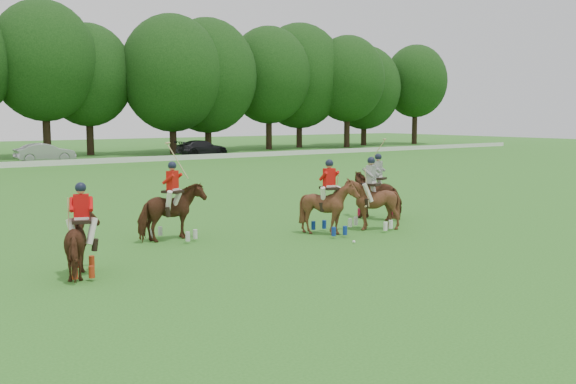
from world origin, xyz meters
TOP-DOWN VIEW (x-y plane):
  - ground at (0.00, 0.00)m, footprint 180.00×180.00m
  - car_mid at (4.88, 42.50)m, footprint 4.74×1.70m
  - car_right at (19.53, 42.50)m, footprint 5.13×2.14m
  - polo_red_a at (-4.74, 2.69)m, footprint 1.38×2.01m
  - polo_red_b at (-1.07, 5.44)m, footprint 2.27×2.18m
  - polo_red_c at (3.49, 3.46)m, footprint 1.62×1.77m
  - polo_stripe_a at (7.06, 4.97)m, footprint 1.73×2.27m
  - polo_stripe_b at (5.17, 3.31)m, footprint 1.94×2.04m
  - polo_ball at (3.22, 1.92)m, footprint 0.09×0.09m

SIDE VIEW (x-z plane):
  - ground at x=0.00m, z-range 0.00..0.00m
  - polo_ball at x=3.22m, z-range 0.00..0.09m
  - car_right at x=19.53m, z-range 0.00..1.48m
  - car_mid at x=4.88m, z-range 0.00..1.56m
  - polo_red_a at x=-4.74m, z-range -0.32..1.95m
  - polo_stripe_a at x=7.06m, z-range -0.59..2.38m
  - polo_red_c at x=3.49m, z-range -0.33..2.12m
  - polo_red_b at x=-1.07m, z-range -0.60..2.40m
  - polo_stripe_b at x=5.17m, z-range -0.33..2.15m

